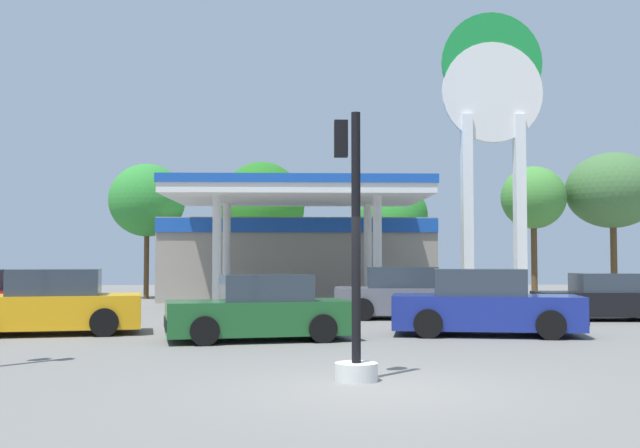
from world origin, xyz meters
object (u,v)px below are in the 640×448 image
car_5 (484,305)px  traffic_signal_0 (354,292)px  station_pole_sign (492,119)px  car_3 (406,295)px  tree_2 (262,207)px  tree_5 (613,191)px  tree_3 (394,216)px  car_1 (603,299)px  tree_4 (533,198)px  car_0 (49,305)px  tree_1 (147,200)px  car_2 (260,310)px

car_5 → traffic_signal_0: 7.85m
station_pole_sign → car_3: station_pole_sign is taller
station_pole_sign → tree_2: station_pole_sign is taller
tree_5 → station_pole_sign: bearing=-135.4°
car_5 → traffic_signal_0: traffic_signal_0 is taller
car_5 → tree_3: tree_3 is taller
station_pole_sign → tree_5: (8.23, 8.12, -2.12)m
tree_2 → car_1: bearing=-52.9°
car_5 → tree_4: (7.32, 19.44, 4.21)m
car_3 → tree_3: bearing=84.4°
car_0 → tree_1: 17.69m
tree_1 → tree_3: tree_1 is taller
tree_1 → tree_4: 19.10m
tree_2 → car_3: bearing=-69.6°
car_0 → car_1: 15.95m
car_2 → car_3: car_3 is taller
car_1 → tree_1: tree_1 is taller
station_pole_sign → car_3: 10.25m
car_2 → tree_1: size_ratio=0.70×
tree_1 → traffic_signal_0: bearing=-72.0°
station_pole_sign → tree_5: bearing=44.6°
car_1 → tree_1: size_ratio=0.63×
traffic_signal_0 → car_2: bearing=106.3°
car_1 → car_3: (-5.92, 0.75, 0.09)m
car_3 → tree_2: bearing=110.4°
tree_5 → car_5: bearing=-120.2°
car_2 → tree_2: tree_2 is taller
car_0 → tree_5: 29.67m
car_1 → traffic_signal_0: bearing=-126.6°
traffic_signal_0 → car_0: bearing=133.2°
station_pole_sign → tree_4: size_ratio=1.80×
station_pole_sign → tree_3: (-3.14, 6.59, -3.53)m
tree_3 → car_0: bearing=-121.5°
station_pole_sign → car_2: bearing=-124.6°
tree_1 → tree_5: 23.27m
car_5 → tree_1: (-11.70, 17.77, 3.92)m
tree_3 → tree_5: 11.56m
car_0 → car_5: bearing=-2.9°
tree_1 → tree_3: size_ratio=1.15×
tree_4 → tree_5: (4.15, 0.26, 0.42)m
station_pole_sign → car_5: (-3.25, -11.58, -6.74)m
car_0 → car_1: car_0 is taller
car_1 → tree_1: 21.51m
car_3 → tree_1: 16.82m
station_pole_sign → car_2: size_ratio=2.64×
traffic_signal_0 → tree_1: size_ratio=0.64×
car_0 → car_2: car_0 is taller
car_1 → car_2: size_ratio=0.91×
car_2 → tree_3: (5.53, 19.18, 3.26)m
car_1 → tree_2: tree_2 is taller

